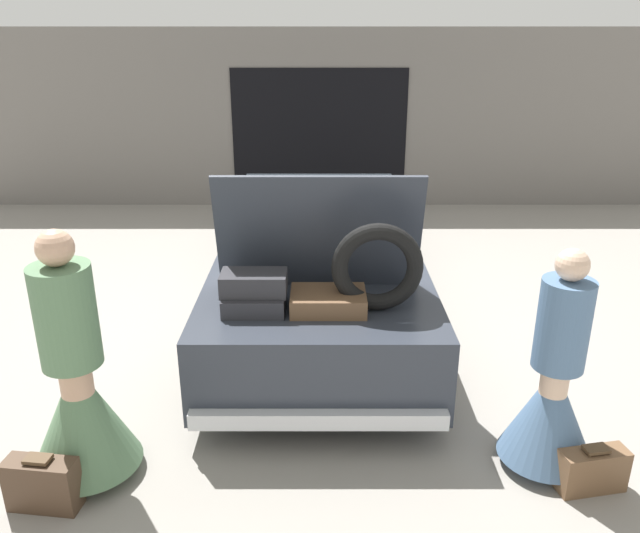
# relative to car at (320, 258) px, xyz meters

# --- Properties ---
(ground_plane) EXTENTS (40.00, 40.00, 0.00)m
(ground_plane) POSITION_rel_car_xyz_m (-0.00, 0.01, -0.58)
(ground_plane) COLOR gray
(garage_wall_back) EXTENTS (12.00, 0.14, 2.80)m
(garage_wall_back) POSITION_rel_car_xyz_m (-0.00, 4.26, 0.81)
(garage_wall_back) COLOR slate
(garage_wall_back) RESTS_ON ground_plane
(car) EXTENTS (1.91, 4.75, 1.78)m
(car) POSITION_rel_car_xyz_m (0.00, 0.00, 0.00)
(car) COLOR #2D333D
(car) RESTS_ON ground_plane
(person_left) EXTENTS (0.70, 0.70, 1.70)m
(person_left) POSITION_rel_car_xyz_m (-1.53, -2.55, 0.02)
(person_left) COLOR tan
(person_left) RESTS_ON ground_plane
(person_right) EXTENTS (0.62, 0.62, 1.55)m
(person_right) POSITION_rel_car_xyz_m (1.53, -2.46, -0.04)
(person_right) COLOR beige
(person_right) RESTS_ON ground_plane
(suitcase_beside_left_person) EXTENTS (0.46, 0.22, 0.37)m
(suitcase_beside_left_person) POSITION_rel_car_xyz_m (-1.69, -2.88, -0.41)
(suitcase_beside_left_person) COLOR #473323
(suitcase_beside_left_person) RESTS_ON ground_plane
(suitcase_beside_right_person) EXTENTS (0.46, 0.23, 0.32)m
(suitcase_beside_right_person) POSITION_rel_car_xyz_m (1.75, -2.72, -0.44)
(suitcase_beside_right_person) COLOR brown
(suitcase_beside_right_person) RESTS_ON ground_plane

